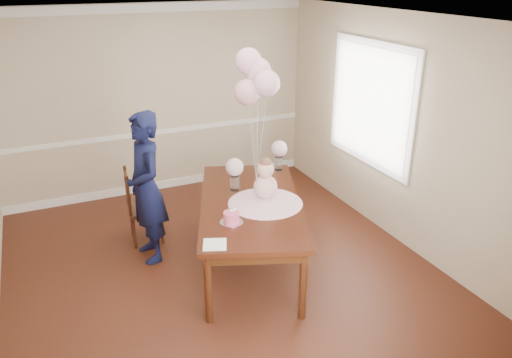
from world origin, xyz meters
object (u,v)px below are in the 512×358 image
object	(u,v)px
birthday_cake	(231,217)
woman	(146,188)
dining_chair_seat	(145,209)
dining_table_top	(250,203)

from	to	relation	value
birthday_cake	woman	bearing A→B (deg)	121.43
birthday_cake	woman	size ratio (longest dim) A/B	0.09
dining_chair_seat	birthday_cake	bearing A→B (deg)	-61.33
dining_chair_seat	woman	xyz separation A→B (m)	(-0.04, -0.41, 0.46)
dining_table_top	dining_chair_seat	bearing A→B (deg)	152.70
dining_chair_seat	woman	size ratio (longest dim) A/B	0.23
dining_table_top	birthday_cake	xyz separation A→B (m)	(-0.37, -0.37, 0.09)
dining_table_top	birthday_cake	bearing A→B (deg)	-113.96
birthday_cake	dining_chair_seat	distance (m)	1.59
birthday_cake	woman	distance (m)	1.18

